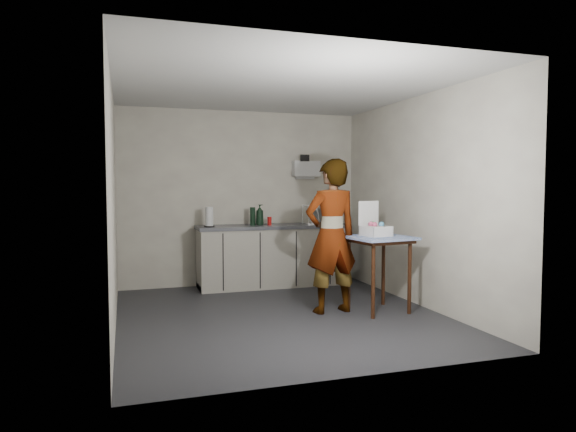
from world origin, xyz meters
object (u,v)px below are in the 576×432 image
object	(u,v)px
side_table	(379,246)
standing_man	(331,236)
kitchen_counter	(273,257)
soda_can	(269,221)
dish_rack	(317,220)
paper_towel	(209,217)
bakery_box	(375,228)
dark_bottle	(253,216)
soap_bottle	(260,215)

from	to	relation	value
side_table	standing_man	size ratio (longest dim) A/B	0.50
side_table	standing_man	world-z (taller)	standing_man
kitchen_counter	soda_can	distance (m)	0.55
standing_man	side_table	bearing A→B (deg)	159.90
dish_rack	paper_towel	bearing A→B (deg)	-178.60
bakery_box	side_table	bearing A→B (deg)	-79.48
standing_man	soda_can	xyz separation A→B (m)	(-0.27, 1.72, 0.07)
standing_man	soda_can	size ratio (longest dim) A/B	15.17
kitchen_counter	soda_can	xyz separation A→B (m)	(-0.05, -0.02, 0.54)
side_table	bakery_box	size ratio (longest dim) A/B	2.18
paper_towel	bakery_box	world-z (taller)	bakery_box
standing_man	dish_rack	distance (m)	1.76
bakery_box	dark_bottle	bearing A→B (deg)	110.11
standing_man	soda_can	distance (m)	1.75
paper_towel	bakery_box	distance (m)	2.42
side_table	soda_can	bearing A→B (deg)	106.00
paper_towel	dish_rack	world-z (taller)	dish_rack
bakery_box	dish_rack	bearing A→B (deg)	81.77
soda_can	bakery_box	world-z (taller)	bakery_box
dark_bottle	dish_rack	size ratio (longest dim) A/B	0.64
soap_bottle	side_table	bearing A→B (deg)	-62.49
soap_bottle	dark_bottle	xyz separation A→B (m)	(-0.11, -0.01, -0.02)
paper_towel	soap_bottle	bearing A→B (deg)	5.28
soap_bottle	dish_rack	xyz separation A→B (m)	(0.88, -0.03, -0.09)
kitchen_counter	bakery_box	distance (m)	2.04
dark_bottle	dish_rack	xyz separation A→B (m)	(0.99, -0.02, -0.07)
kitchen_counter	soda_can	size ratio (longest dim) A/B	18.86
kitchen_counter	soap_bottle	bearing A→B (deg)	-175.40
side_table	kitchen_counter	bearing A→B (deg)	104.39
kitchen_counter	paper_towel	size ratio (longest dim) A/B	8.00
soap_bottle	dark_bottle	world-z (taller)	soap_bottle
standing_man	soap_bottle	world-z (taller)	standing_man
soap_bottle	bakery_box	xyz separation A→B (m)	(0.94, -1.80, -0.07)
soap_bottle	bakery_box	world-z (taller)	bakery_box
soap_bottle	soda_can	xyz separation A→B (m)	(0.15, -0.00, -0.09)
side_table	paper_towel	world-z (taller)	paper_towel
side_table	dish_rack	world-z (taller)	dish_rack
kitchen_counter	side_table	size ratio (longest dim) A/B	2.50
standing_man	bakery_box	distance (m)	0.54
dark_bottle	paper_towel	world-z (taller)	paper_towel
kitchen_counter	standing_man	distance (m)	1.82
soap_bottle	dark_bottle	bearing A→B (deg)	-176.81
soda_can	dish_rack	xyz separation A→B (m)	(0.73, -0.03, 0.01)
standing_man	paper_towel	distance (m)	2.03
soap_bottle	bakery_box	distance (m)	2.03
dish_rack	bakery_box	size ratio (longest dim) A/B	1.01
paper_towel	kitchen_counter	bearing A→B (deg)	5.14
side_table	soap_bottle	bearing A→B (deg)	109.70
standing_man	dark_bottle	distance (m)	1.80
kitchen_counter	paper_towel	xyz separation A→B (m)	(-0.95, -0.09, 0.62)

